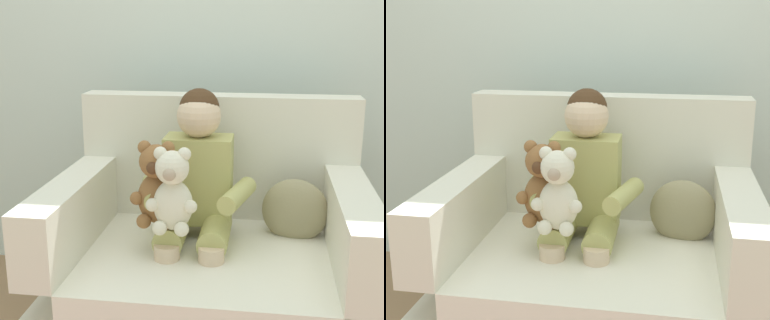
{
  "view_description": "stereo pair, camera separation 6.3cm",
  "coord_description": "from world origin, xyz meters",
  "views": [
    {
      "loc": [
        0.2,
        -1.85,
        1.27
      ],
      "look_at": [
        -0.06,
        -0.05,
        0.79
      ],
      "focal_mm": 49.89,
      "sensor_mm": 36.0,
      "label": 1
    },
    {
      "loc": [
        0.27,
        -1.84,
        1.27
      ],
      "look_at": [
        -0.06,
        -0.05,
        0.79
      ],
      "focal_mm": 49.89,
      "sensor_mm": 36.0,
      "label": 2
    }
  ],
  "objects": [
    {
      "name": "plush_brown",
      "position": [
        -0.18,
        -0.07,
        0.69
      ],
      "size": [
        0.18,
        0.15,
        0.31
      ],
      "rotation": [
        0.0,
        0.0,
        0.22
      ],
      "color": "brown",
      "rests_on": "armchair"
    },
    {
      "name": "back_wall",
      "position": [
        0.0,
        0.74,
        1.3
      ],
      "size": [
        6.0,
        0.1,
        2.6
      ],
      "primitive_type": "cube",
      "color": "silver",
      "rests_on": "ground"
    },
    {
      "name": "armchair",
      "position": [
        0.0,
        0.04,
        0.32
      ],
      "size": [
        1.16,
        0.89,
        0.96
      ],
      "color": "silver",
      "rests_on": "ground"
    },
    {
      "name": "throw_pillow",
      "position": [
        0.32,
        0.16,
        0.54
      ],
      "size": [
        0.28,
        0.16,
        0.26
      ],
      "primitive_type": "ellipsoid",
      "rotation": [
        0.0,
        0.0,
        -0.15
      ],
      "color": "#998C66",
      "rests_on": "armchair"
    },
    {
      "name": "plush_cream",
      "position": [
        -0.12,
        -0.12,
        0.69
      ],
      "size": [
        0.18,
        0.15,
        0.3
      ],
      "rotation": [
        0.0,
        0.0,
        0.12
      ],
      "color": "silver",
      "rests_on": "armchair"
    },
    {
      "name": "seated_child",
      "position": [
        -0.06,
        0.07,
        0.65
      ],
      "size": [
        0.45,
        0.39,
        0.82
      ],
      "rotation": [
        0.0,
        0.0,
        -0.09
      ],
      "color": "tan",
      "rests_on": "armchair"
    }
  ]
}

